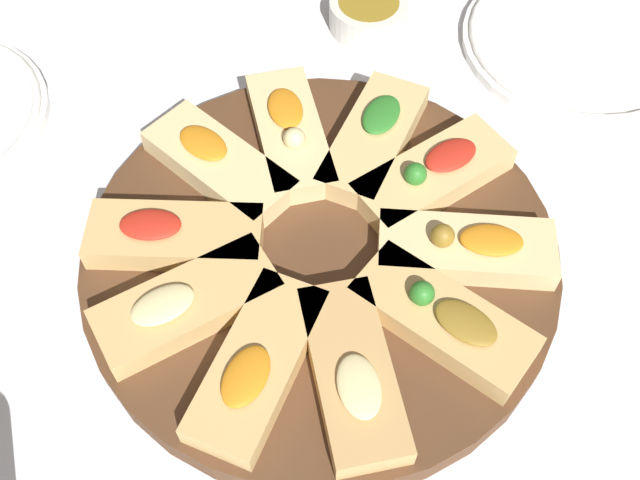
{
  "coord_description": "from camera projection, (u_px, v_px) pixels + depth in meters",
  "views": [
    {
      "loc": [
        -0.28,
        -0.19,
        0.55
      ],
      "look_at": [
        0.0,
        0.0,
        0.04
      ],
      "focal_mm": 42.0,
      "sensor_mm": 36.0,
      "label": 1
    }
  ],
  "objects": [
    {
      "name": "focaccia_slice_9",
      "position": [
        290.0,
        132.0,
        0.68
      ],
      "size": [
        0.14,
        0.14,
        0.04
      ],
      "color": "#E5C689",
      "rests_on": "serving_board"
    },
    {
      "name": "dipping_bowl",
      "position": [
        368.0,
        13.0,
        0.8
      ],
      "size": [
        0.08,
        0.08,
        0.03
      ],
      "color": "silver",
      "rests_on": "ground_plane"
    },
    {
      "name": "serving_board",
      "position": [
        320.0,
        256.0,
        0.63
      ],
      "size": [
        0.4,
        0.4,
        0.03
      ],
      "primitive_type": "cylinder",
      "color": "#51331E",
      "rests_on": "ground_plane"
    },
    {
      "name": "focaccia_slice_5",
      "position": [
        444.0,
        318.0,
        0.57
      ],
      "size": [
        0.07,
        0.15,
        0.04
      ],
      "color": "tan",
      "rests_on": "serving_board"
    },
    {
      "name": "focaccia_slice_3",
      "position": [
        257.0,
        365.0,
        0.55
      ],
      "size": [
        0.15,
        0.08,
        0.03
      ],
      "color": "tan",
      "rests_on": "serving_board"
    },
    {
      "name": "focaccia_slice_8",
      "position": [
        374.0,
        138.0,
        0.67
      ],
      "size": [
        0.15,
        0.08,
        0.03
      ],
      "color": "#DBB775",
      "rests_on": "serving_board"
    },
    {
      "name": "ground_plane",
      "position": [
        320.0,
        264.0,
        0.64
      ],
      "size": [
        3.0,
        3.0,
        0.0
      ],
      "primitive_type": "plane",
      "color": "white"
    },
    {
      "name": "focaccia_slice_7",
      "position": [
        433.0,
        174.0,
        0.65
      ],
      "size": [
        0.15,
        0.1,
        0.04
      ],
      "color": "#DBB775",
      "rests_on": "serving_board"
    },
    {
      "name": "focaccia_slice_1",
      "position": [
        174.0,
        235.0,
        0.62
      ],
      "size": [
        0.12,
        0.15,
        0.03
      ],
      "color": "tan",
      "rests_on": "serving_board"
    },
    {
      "name": "focaccia_slice_2",
      "position": [
        186.0,
        304.0,
        0.58
      ],
      "size": [
        0.15,
        0.11,
        0.03
      ],
      "color": "tan",
      "rests_on": "serving_board"
    },
    {
      "name": "focaccia_slice_0",
      "position": [
        218.0,
        163.0,
        0.66
      ],
      "size": [
        0.08,
        0.15,
        0.03
      ],
      "color": "#E5C689",
      "rests_on": "serving_board"
    },
    {
      "name": "focaccia_slice_4",
      "position": [
        353.0,
        373.0,
        0.55
      ],
      "size": [
        0.14,
        0.14,
        0.03
      ],
      "color": "tan",
      "rests_on": "serving_board"
    },
    {
      "name": "plate_right",
      "position": [
        581.0,
        40.0,
        0.79
      ],
      "size": [
        0.25,
        0.25,
        0.02
      ],
      "color": "white",
      "rests_on": "ground_plane"
    },
    {
      "name": "focaccia_slice_6",
      "position": [
        467.0,
        248.0,
        0.61
      ],
      "size": [
        0.12,
        0.15,
        0.04
      ],
      "color": "#E5C689",
      "rests_on": "serving_board"
    }
  ]
}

